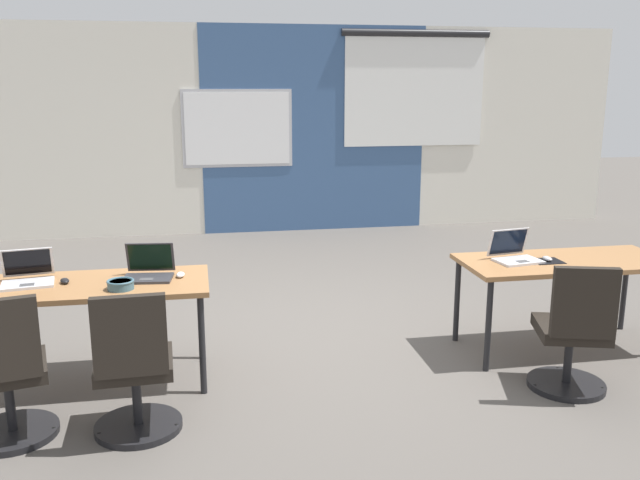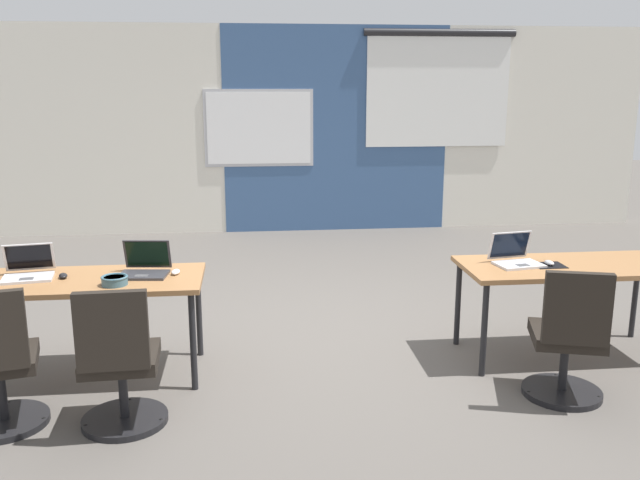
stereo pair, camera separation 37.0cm
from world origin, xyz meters
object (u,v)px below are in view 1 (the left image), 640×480
object	(u,v)px
chair_near_left_end	(7,381)
chair_near_left_inner	(135,376)
laptop_near_right_inner	(515,254)
snack_bowl	(121,284)
laptop_near_left_inner	(149,271)
chair_near_right_inner	(573,339)
mouse_near_left_end	(65,281)
mouse_near_left_inner	(180,275)
desk_near_right	(565,267)
mouse_near_right_inner	(547,259)
desk_near_left	(89,292)
laptop_near_left_end	(28,276)

from	to	relation	value
chair_near_left_end	chair_near_left_inner	size ratio (longest dim) A/B	1.00
laptop_near_right_inner	snack_bowl	size ratio (longest dim) A/B	2.10
chair_near_left_inner	laptop_near_left_inner	bearing A→B (deg)	-95.68
chair_near_right_inner	mouse_near_left_end	distance (m)	3.43
mouse_near_left_inner	desk_near_right	bearing A→B (deg)	-0.90
desk_near_right	mouse_near_right_inner	bearing A→B (deg)	-173.67
mouse_near_left_end	desk_near_left	bearing A→B (deg)	-11.38
desk_near_left	desk_near_right	world-z (taller)	same
desk_near_left	laptop_near_right_inner	bearing A→B (deg)	0.91
mouse_near_right_inner	mouse_near_left_end	size ratio (longest dim) A/B	0.93
chair_near_right_inner	snack_bowl	distance (m)	3.01
mouse_near_left_end	chair_near_left_inner	distance (m)	1.03
laptop_near_right_inner	laptop_near_left_end	distance (m)	3.50
mouse_near_left_end	laptop_near_left_inner	bearing A→B (deg)	3.74
chair_near_right_inner	mouse_near_left_end	world-z (taller)	chair_near_right_inner
desk_near_right	chair_near_left_inner	distance (m)	3.26
mouse_near_left_end	laptop_near_right_inner	bearing A→B (deg)	0.32
desk_near_left	mouse_near_left_end	world-z (taller)	mouse_near_left_end
desk_near_right	laptop_near_right_inner	world-z (taller)	laptop_near_right_inner
snack_bowl	mouse_near_left_inner	bearing A→B (deg)	30.12
laptop_near_left_end	snack_bowl	world-z (taller)	laptop_near_left_end
desk_near_right	laptop_near_left_end	world-z (taller)	laptop_near_left_end
desk_near_left	snack_bowl	xyz separation A→B (m)	(0.23, -0.17, 0.10)
desk_near_right	chair_near_right_inner	xyz separation A→B (m)	(-0.33, -0.72, -0.28)
desk_near_left	desk_near_right	distance (m)	3.50
desk_near_left	chair_near_left_inner	bearing A→B (deg)	-66.35
desk_near_left	mouse_near_left_end	bearing A→B (deg)	168.62
laptop_near_right_inner	chair_near_right_inner	xyz separation A→B (m)	(0.07, -0.77, -0.39)
laptop_near_right_inner	mouse_near_left_end	bearing A→B (deg)	170.88
mouse_near_right_inner	laptop_near_left_end	bearing A→B (deg)	178.50
chair_near_right_inner	chair_near_left_end	distance (m)	3.53
mouse_near_right_inner	mouse_near_left_end	bearing A→B (deg)	179.19
laptop_near_right_inner	desk_near_left	bearing A→B (deg)	171.47
chair_near_right_inner	mouse_near_right_inner	bearing A→B (deg)	-87.30
snack_bowl	chair_near_right_inner	bearing A→B (deg)	-10.58
laptop_near_left_end	mouse_near_left_end	size ratio (longest dim) A/B	3.34
mouse_near_right_inner	chair_near_left_inner	size ratio (longest dim) A/B	0.11
desk_near_left	laptop_near_left_inner	size ratio (longest dim) A/B	4.45
chair_near_right_inner	desk_near_right	bearing A→B (deg)	-98.63
desk_near_right	mouse_near_right_inner	xyz separation A→B (m)	(-0.17, -0.02, 0.08)
chair_near_right_inner	mouse_near_left_inner	world-z (taller)	chair_near_right_inner
chair_near_left_end	chair_near_left_inner	distance (m)	0.71
chair_near_left_end	mouse_near_left_inner	world-z (taller)	chair_near_left_end
chair_near_left_end	chair_near_right_inner	bearing A→B (deg)	167.14
chair_near_left_end	snack_bowl	bearing A→B (deg)	-149.52
laptop_near_left_inner	chair_near_right_inner	bearing A→B (deg)	-9.65
laptop_near_left_end	mouse_near_left_end	distance (m)	0.25
mouse_near_right_inner	chair_near_right_inner	xyz separation A→B (m)	(-0.17, -0.70, -0.36)
mouse_near_left_inner	desk_near_left	bearing A→B (deg)	-175.74
laptop_near_left_end	laptop_near_left_inner	xyz separation A→B (m)	(0.79, -0.01, 0.00)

